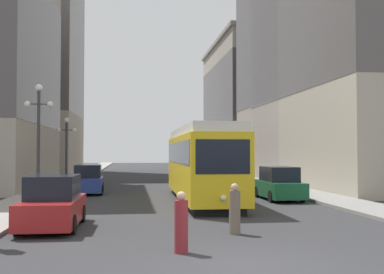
{
  "coord_description": "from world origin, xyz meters",
  "views": [
    {
      "loc": [
        -2.73,
        -10.59,
        2.64
      ],
      "look_at": [
        0.31,
        12.19,
        3.37
      ],
      "focal_mm": 43.26,
      "sensor_mm": 36.0,
      "label": 1
    }
  ],
  "objects": [
    {
      "name": "streetcar",
      "position": [
        1.02,
        13.81,
        2.1
      ],
      "size": [
        2.79,
        12.7,
        3.89
      ],
      "rotation": [
        0.0,
        0.0,
        -0.01
      ],
      "color": "black",
      "rests_on": "ground"
    },
    {
      "name": "pedestrian_crossing_near",
      "position": [
        0.6,
        4.0,
        0.76
      ],
      "size": [
        0.36,
        0.36,
        1.62
      ],
      "rotation": [
        0.0,
        0.0,
        2.2
      ],
      "color": "#6B5B4C",
      "rests_on": "ground"
    },
    {
      "name": "parked_car_right_far",
      "position": [
        5.38,
        14.09,
        0.84
      ],
      "size": [
        1.9,
        4.43,
        1.82
      ],
      "rotation": [
        0.0,
        0.0,
        3.14
      ],
      "color": "black",
      "rests_on": "ground"
    },
    {
      "name": "building_right_midblock",
      "position": [
        14.67,
        23.57,
        14.57
      ],
      "size": [
        11.35,
        22.28,
        28.27
      ],
      "color": "#B2A893",
      "rests_on": "ground"
    },
    {
      "name": "parked_car_left_mid",
      "position": [
        -5.38,
        5.94,
        0.84
      ],
      "size": [
        1.94,
        4.24,
        1.82
      ],
      "rotation": [
        0.0,
        0.0,
        -0.02
      ],
      "color": "black",
      "rests_on": "ground"
    },
    {
      "name": "sidewalk_left",
      "position": [
        -7.99,
        40.0,
        0.07
      ],
      "size": [
        2.61,
        120.0,
        0.15
      ],
      "primitive_type": "cube",
      "color": "gray",
      "rests_on": "ground"
    },
    {
      "name": "lamp_post_left_far",
      "position": [
        -7.28,
        23.41,
        3.43
      ],
      "size": [
        1.41,
        0.36,
        4.94
      ],
      "color": "#333338",
      "rests_on": "sidewalk_left"
    },
    {
      "name": "building_right_corner",
      "position": [
        15.67,
        54.03,
        9.38
      ],
      "size": [
        13.35,
        22.65,
        18.27
      ],
      "color": "#A89E8E",
      "rests_on": "ground"
    },
    {
      "name": "transit_bus",
      "position": [
        4.1,
        29.07,
        1.95
      ],
      "size": [
        2.63,
        11.27,
        3.45
      ],
      "rotation": [
        0.0,
        0.0,
        0.0
      ],
      "color": "black",
      "rests_on": "ground"
    },
    {
      "name": "lamp_post_left_near",
      "position": [
        -7.28,
        13.23,
        3.98
      ],
      "size": [
        1.41,
        0.36,
        5.88
      ],
      "color": "#333338",
      "rests_on": "sidewalk_left"
    },
    {
      "name": "parked_car_left_near",
      "position": [
        -5.38,
        19.28,
        0.84
      ],
      "size": [
        2.0,
        4.26,
        1.82
      ],
      "rotation": [
        0.0,
        0.0,
        0.03
      ],
      "color": "black",
      "rests_on": "ground"
    },
    {
      "name": "pedestrian_crossing_far",
      "position": [
        -1.41,
        1.47,
        0.75
      ],
      "size": [
        0.36,
        0.36,
        1.6
      ],
      "rotation": [
        0.0,
        0.0,
        6.25
      ],
      "color": "maroon",
      "rests_on": "ground"
    },
    {
      "name": "sidewalk_right",
      "position": [
        7.99,
        40.0,
        0.07
      ],
      "size": [
        2.61,
        120.0,
        0.15
      ],
      "primitive_type": "cube",
      "color": "gray",
      "rests_on": "ground"
    },
    {
      "name": "building_right_far",
      "position": [
        14.45,
        33.4,
        14.97
      ],
      "size": [
        10.91,
        15.7,
        29.04
      ],
      "color": "#A89E8E",
      "rests_on": "ground"
    },
    {
      "name": "building_left_midblock",
      "position": [
        -16.49,
        47.96,
        14.87
      ],
      "size": [
        14.98,
        16.45,
        28.84
      ],
      "color": "#B2A893",
      "rests_on": "ground"
    },
    {
      "name": "ground_plane",
      "position": [
        0.0,
        0.0,
        0.0
      ],
      "size": [
        200.0,
        200.0,
        0.0
      ],
      "primitive_type": "plane",
      "color": "#303033"
    }
  ]
}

